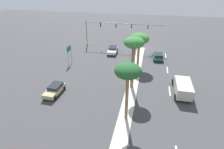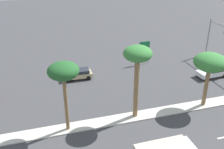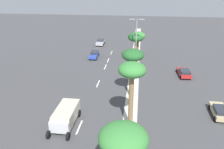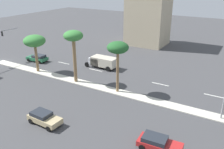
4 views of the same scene
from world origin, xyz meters
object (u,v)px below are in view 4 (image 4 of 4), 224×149
Objects in this scene: palm_tree_rear at (35,41)px; palm_tree_outboard at (73,39)px; commercial_building at (148,15)px; box_truck at (102,61)px; palm_tree_inboard at (118,49)px; sedan_green_leading at (38,58)px; sedan_tan_front at (44,118)px; sedan_red_trailing at (158,143)px.

palm_tree_rear is 8.89m from palm_tree_outboard.
box_truck is (20.16, -0.56, -6.03)m from commercial_building.
palm_tree_outboard is 7.60m from palm_tree_inboard.
sedan_green_leading is (-4.23, -13.02, -6.38)m from palm_tree_outboard.
sedan_tan_front is 0.94× the size of sedan_red_trailing.
sedan_red_trailing is (8.95, 17.30, -6.40)m from palm_tree_outboard.
commercial_building is 2.20× the size of palm_tree_rear.
palm_tree_outboard is 9.79m from box_truck.
palm_tree_outboard is 1.92× the size of sedan_green_leading.
palm_tree_outboard reaches higher than box_truck.
sedan_red_trailing is 0.74× the size of box_truck.
palm_tree_rear is 0.79× the size of palm_tree_outboard.
commercial_building is 29.34m from palm_tree_rear.
palm_tree_outboard reaches higher than sedan_tan_front.
sedan_green_leading is at bearing -107.98° from palm_tree_outboard.
commercial_building reaches higher than sedan_tan_front.
sedan_tan_front reaches higher than sedan_green_leading.
commercial_building is 1.74× the size of palm_tree_outboard.
palm_tree_outboard is (0.18, 8.74, 1.59)m from palm_tree_rear.
palm_tree_rear is at bearing -91.17° from palm_tree_outboard.
palm_tree_outboard is at bearing -159.09° from sedan_tan_front.
palm_tree_outboard is (27.95, -0.56, -0.11)m from commercial_building.
palm_tree_outboard is 1.40× the size of box_truck.
box_truck is at bearing 105.33° from sedan_green_leading.
commercial_building is at bearing 150.22° from sedan_green_leading.
palm_tree_inboard is at bearing -133.27° from sedan_red_trailing.
sedan_tan_front is at bearing -15.76° from palm_tree_inboard.
palm_tree_rear is (27.78, -9.30, -1.70)m from commercial_building.
box_truck is at bearing -135.04° from palm_tree_inboard.
sedan_tan_front is (11.50, 13.07, -4.79)m from palm_tree_rear.
palm_tree_inboard is 1.82× the size of sedan_tan_front.
box_truck is at bearing -1.59° from commercial_building.
palm_tree_outboard is 1.89× the size of sedan_red_trailing.
commercial_building is at bearing 161.49° from palm_tree_rear.
commercial_building is 3.29× the size of sedan_red_trailing.
palm_tree_outboard is 1.11× the size of palm_tree_inboard.
commercial_building is 1.92× the size of palm_tree_inboard.
sedan_green_leading is 23.30m from sedan_tan_front.
commercial_building reaches higher than box_truck.
palm_tree_outboard is 15.10m from sedan_green_leading.
commercial_building reaches higher than palm_tree_inboard.
box_truck is at bearing -167.24° from sedan_tan_front.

